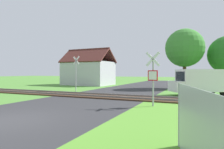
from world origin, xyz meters
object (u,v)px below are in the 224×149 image
Objects in this scene: crossing_sign_far at (76,71)px; house at (88,72)px; fence_panel at (197,135)px; tree_right at (185,48)px; mail_truck at (201,81)px; stop_sign_near at (153,76)px.

crossing_sign_far is 10.85m from house.
tree_right is at bearing -10.68° from fence_panel.
crossing_sign_far is 0.47× the size of house.
tree_right is 1.44× the size of mail_truck.
tree_right reaches higher than house.
mail_truck is (2.61, 7.30, -0.54)m from stop_sign_near.
crossing_sign_far is at bearing -63.89° from house.
stop_sign_near is at bearing 2.73° from fence_panel.
fence_panel is at bearing 147.31° from mail_truck.
mail_truck is at bearing -15.47° from fence_panel.
crossing_sign_far is at bearing -22.80° from stop_sign_near.
fence_panel is (2.44, -7.71, -0.93)m from stop_sign_near.
stop_sign_near is at bearing 128.29° from mail_truck.
stop_sign_near is 0.43× the size of tree_right.
house is at bearing 125.91° from crossing_sign_far.
house is at bearing 30.74° from mail_truck.
tree_right is 8.61m from mail_truck.
tree_right reaches higher than fence_panel.
house is at bearing -40.15° from stop_sign_near.
mail_truck is at bearing -76.54° from tree_right.
crossing_sign_far is 0.71× the size of mail_truck.
stop_sign_near is 0.91× the size of fence_panel.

